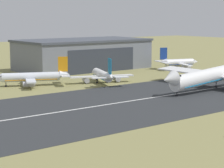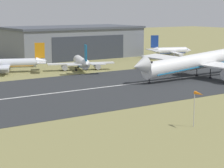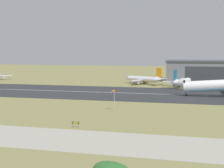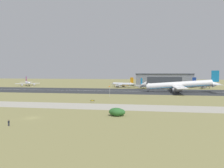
{
  "view_description": "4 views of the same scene",
  "coord_description": "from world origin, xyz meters",
  "px_view_note": "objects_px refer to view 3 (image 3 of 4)",
  "views": [
    {
      "loc": [
        -55.1,
        11.97,
        22.75
      ],
      "look_at": [
        8.05,
        93.28,
        6.8
      ],
      "focal_mm": 70.0,
      "sensor_mm": 36.0,
      "label": 1
    },
    {
      "loc": [
        -39.17,
        6.37,
        20.35
      ],
      "look_at": [
        7.96,
        75.7,
        5.89
      ],
      "focal_mm": 70.0,
      "sensor_mm": 36.0,
      "label": 2
    },
    {
      "loc": [
        35.97,
        -33.39,
        17.86
      ],
      "look_at": [
        6.29,
        89.27,
        5.11
      ],
      "focal_mm": 50.0,
      "sensor_mm": 36.0,
      "label": 3
    },
    {
      "loc": [
        35.84,
        -62.26,
        14.25
      ],
      "look_at": [
        12.25,
        79.39,
        6.48
      ],
      "focal_mm": 35.0,
      "sensor_mm": 36.0,
      "label": 4
    }
  ],
  "objects_px": {
    "airplane_parked_west": "(182,82)",
    "airplane_parked_far_east": "(143,79)",
    "windsock_pole": "(113,92)",
    "runway_sign": "(76,123)"
  },
  "relations": [
    {
      "from": "airplane_parked_far_east",
      "to": "airplane_parked_west",
      "type": "bearing_deg",
      "value": -23.68
    },
    {
      "from": "runway_sign",
      "to": "windsock_pole",
      "type": "bearing_deg",
      "value": 80.85
    },
    {
      "from": "airplane_parked_west",
      "to": "runway_sign",
      "type": "bearing_deg",
      "value": -103.6
    },
    {
      "from": "airplane_parked_west",
      "to": "windsock_pole",
      "type": "distance_m",
      "value": 75.88
    },
    {
      "from": "airplane_parked_west",
      "to": "airplane_parked_far_east",
      "type": "relative_size",
      "value": 0.93
    },
    {
      "from": "windsock_pole",
      "to": "runway_sign",
      "type": "xyz_separation_m",
      "value": [
        -3.67,
        -22.79,
        -4.7
      ]
    },
    {
      "from": "airplane_parked_west",
      "to": "airplane_parked_far_east",
      "type": "height_order",
      "value": "airplane_parked_far_east"
    },
    {
      "from": "airplane_parked_west",
      "to": "windsock_pole",
      "type": "height_order",
      "value": "airplane_parked_west"
    },
    {
      "from": "airplane_parked_far_east",
      "to": "windsock_pole",
      "type": "distance_m",
      "value": 82.91
    },
    {
      "from": "windsock_pole",
      "to": "runway_sign",
      "type": "bearing_deg",
      "value": -99.15
    }
  ]
}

